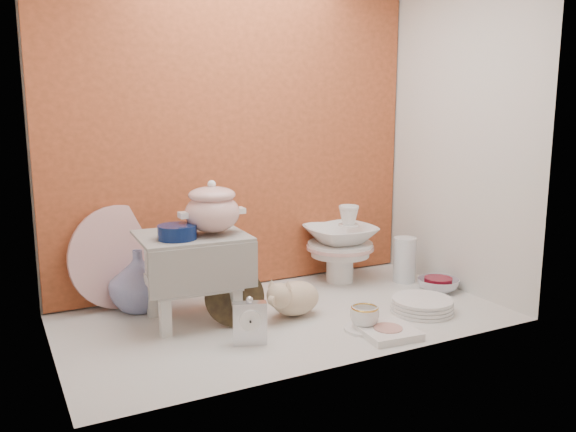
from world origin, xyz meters
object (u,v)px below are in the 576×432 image
crystal_bowl (438,285)px  floral_platter (119,257)px  soup_tureen (212,207)px  gold_rim_teacup (365,317)px  plush_pig (295,298)px  step_stool (193,278)px  blue_white_vase (139,280)px  dinner_plate_stack (422,305)px  porcelain_tower (340,244)px  mantel_clock (250,321)px

crystal_bowl → floral_platter: bearing=161.0°
soup_tureen → gold_rim_teacup: (0.48, -0.37, -0.41)m
plush_pig → crystal_bowl: 0.75m
step_stool → floral_platter: bearing=128.5°
floral_platter → blue_white_vase: (0.06, -0.08, -0.09)m
floral_platter → blue_white_vase: size_ratio=1.71×
blue_white_vase → floral_platter: bearing=125.9°
soup_tureen → blue_white_vase: 0.49m
dinner_plate_stack → porcelain_tower: (-0.08, 0.53, 0.16)m
plush_pig → floral_platter: bearing=143.5°
mantel_clock → plush_pig: mantel_clock is taller
porcelain_tower → gold_rim_teacup: bearing=-113.7°
floral_platter → crystal_bowl: size_ratio=2.31×
plush_pig → dinner_plate_stack: (0.50, -0.20, -0.05)m
floral_platter → porcelain_tower: floral_platter is taller
blue_white_vase → crystal_bowl: (1.31, -0.39, -0.10)m
gold_rim_teacup → blue_white_vase: bearing=138.6°
floral_platter → soup_tureen: bearing=-49.5°
step_stool → crystal_bowl: size_ratio=2.16×
floral_platter → dinner_plate_stack: floral_platter is taller
gold_rim_teacup → floral_platter: bearing=137.4°
porcelain_tower → plush_pig: bearing=-142.2°
floral_platter → plush_pig: size_ratio=1.67×
soup_tureen → blue_white_vase: size_ratio=0.98×
gold_rim_teacup → porcelain_tower: porcelain_tower is taller
floral_platter → dinner_plate_stack: bearing=-30.5°
blue_white_vase → porcelain_tower: bearing=-2.5°
soup_tureen → dinner_plate_stack: 0.98m
mantel_clock → porcelain_tower: porcelain_tower is taller
soup_tureen → dinner_plate_stack: size_ratio=0.96×
porcelain_tower → soup_tureen: bearing=-163.0°
plush_pig → crystal_bowl: (0.75, -0.02, -0.05)m
blue_white_vase → crystal_bowl: bearing=-16.5°
step_stool → blue_white_vase: step_stool is taller
gold_rim_teacup → crystal_bowl: bearing=22.8°
blue_white_vase → mantel_clock: size_ratio=1.45×
mantel_clock → gold_rim_teacup: size_ratio=1.62×
floral_platter → gold_rim_teacup: bearing=-42.6°
soup_tureen → gold_rim_teacup: soup_tureen is taller
mantel_clock → gold_rim_teacup: mantel_clock is taller
step_stool → porcelain_tower: porcelain_tower is taller
floral_platter → mantel_clock: 0.73m
mantel_clock → crystal_bowl: size_ratio=0.93×
mantel_clock → floral_platter: bearing=136.4°
step_stool → crystal_bowl: (1.14, -0.16, -0.15)m
step_stool → blue_white_vase: 0.29m
blue_white_vase → gold_rim_teacup: 0.96m
floral_platter → crystal_bowl: (1.37, -0.47, -0.19)m
floral_platter → gold_rim_teacup: size_ratio=4.02×
floral_platter → crystal_bowl: floral_platter is taller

